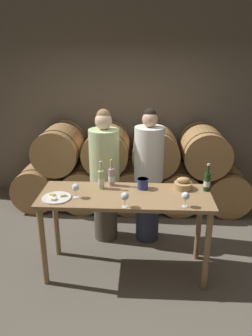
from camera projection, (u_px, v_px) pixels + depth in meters
ground_plane at (125, 269)px, 3.77m from camera, size 10.00×10.00×0.00m
stone_wall_back at (133, 100)px, 5.30m from camera, size 10.00×0.12×3.20m
barrel_stack at (131, 169)px, 5.12m from camera, size 3.63×0.88×1.30m
tasting_table at (125, 206)px, 3.49m from camera, size 1.81×0.65×0.95m
person_left at (105, 177)px, 4.13m from camera, size 0.37×0.37×1.73m
person_right at (148, 177)px, 4.11m from camera, size 0.36×0.36×1.74m
wine_bottle_red at (207, 182)px, 3.50m from camera, size 0.07×0.07×0.31m
wine_bottle_white at (101, 179)px, 3.56m from camera, size 0.07×0.07×0.31m
wine_bottle_rose at (111, 177)px, 3.64m from camera, size 0.07×0.07×0.30m
blue_crock at (143, 183)px, 3.57m from camera, size 0.13×0.13×0.12m
bread_basket at (183, 184)px, 3.57m from camera, size 0.20×0.20×0.13m
cheese_plate at (57, 198)px, 3.35m from camera, size 0.30×0.30×0.04m
wine_glass_far_left at (76, 188)px, 3.34m from camera, size 0.08×0.08×0.15m
wine_glass_left at (125, 197)px, 3.14m from camera, size 0.08×0.08×0.15m
wine_glass_center at (186, 196)px, 3.15m from camera, size 0.08×0.08×0.15m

